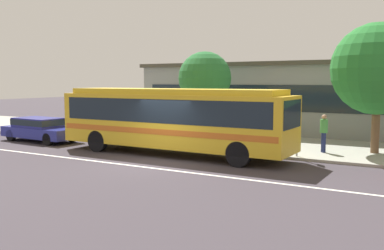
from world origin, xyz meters
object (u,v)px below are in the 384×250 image
Objects in this scene: transit_bus at (173,117)px; street_tree_mid_block at (378,69)px; pedestrian_walking_along_curb at (142,123)px; street_tree_near_stop at (205,78)px; sedan_behind_bus at (40,128)px; bus_stop_sign at (297,121)px; pedestrian_waiting_near_sign at (324,130)px.

street_tree_mid_block is at bearing 28.52° from transit_bus.
street_tree_mid_block reaches higher than pedestrian_walking_along_curb.
street_tree_near_stop is at bearing 176.50° from street_tree_mid_block.
transit_bus is at bearing -32.22° from pedestrian_walking_along_curb.
street_tree_mid_block is at bearing 14.36° from sedan_behind_bus.
bus_stop_sign is at bearing -27.10° from street_tree_near_stop.
street_tree_near_stop reaches higher than pedestrian_walking_along_curb.
street_tree_near_stop is 8.85m from street_tree_mid_block.
transit_bus is at bearing -161.71° from bus_stop_sign.
street_tree_near_stop is at bearing 50.42° from pedestrian_walking_along_curb.
pedestrian_waiting_near_sign is 0.73× the size of bus_stop_sign.
street_tree_near_stop is at bearing 101.48° from transit_bus.
sedan_behind_bus is 0.84× the size of street_tree_mid_block.
sedan_behind_bus is at bearing -159.60° from pedestrian_walking_along_curb.
pedestrian_waiting_near_sign is (14.51, 3.23, 0.39)m from sedan_behind_bus.
street_tree_near_stop is (7.68, 4.77, 2.71)m from sedan_behind_bus.
sedan_behind_bus is 13.90m from bus_stop_sign.
sedan_behind_bus is (-8.66, 0.04, -0.99)m from transit_bus.
pedestrian_waiting_near_sign is 3.50m from street_tree_mid_block.
street_tree_near_stop is at bearing 31.82° from sedan_behind_bus.
street_tree_near_stop reaches higher than bus_stop_sign.
street_tree_near_stop reaches higher than sedan_behind_bus.
pedestrian_walking_along_curb is at bearing 147.78° from transit_bus.
street_tree_mid_block is at bearing 43.27° from bus_stop_sign.
pedestrian_waiting_near_sign is 9.19m from pedestrian_walking_along_curb.
pedestrian_waiting_near_sign is at bearing 12.55° from sedan_behind_bus.
pedestrian_waiting_near_sign is 0.30× the size of street_tree_mid_block.
bus_stop_sign is (13.77, 1.65, 0.89)m from sedan_behind_bus.
transit_bus is 2.28× the size of sedan_behind_bus.
street_tree_mid_block is (8.83, -0.54, 0.38)m from street_tree_near_stop.
pedestrian_walking_along_curb reaches higher than sedan_behind_bus.
street_tree_near_stop is at bearing 152.90° from bus_stop_sign.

